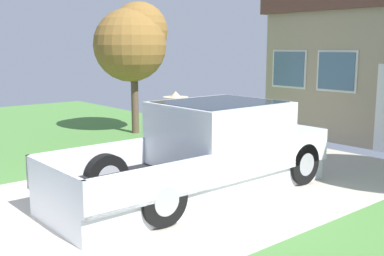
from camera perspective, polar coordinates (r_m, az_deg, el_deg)
pickup_truck at (r=8.62m, az=2.62°, el=-2.77°), size 2.06×5.33×1.63m
person_with_hat at (r=9.98m, az=-1.98°, el=0.58°), size 0.54×0.54×1.70m
handbag at (r=9.81m, az=-2.48°, el=-4.92°), size 0.35×0.21×0.41m
front_yard_tree at (r=14.43m, az=-7.13°, el=10.37°), size 2.20×2.33×3.96m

